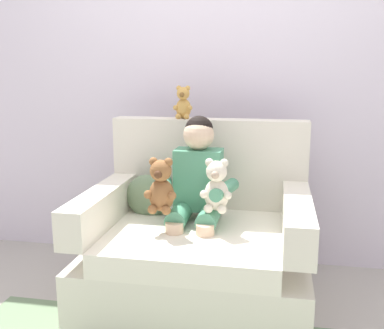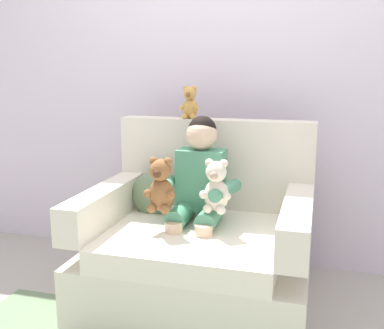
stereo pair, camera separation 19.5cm
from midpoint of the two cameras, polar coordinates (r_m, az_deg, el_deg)
The scene contains 8 objects.
ground_plane at distance 2.65m, azimuth -1.54°, elevation -17.29°, with size 8.00×8.00×0.00m, color #ADA89E.
back_wall at distance 3.05m, azimuth 1.39°, elevation 12.00°, with size 6.00×0.10×2.60m, color silver.
armchair at distance 2.55m, azimuth -1.37°, elevation -10.62°, with size 1.17×0.95×1.00m.
seated_child at distance 2.48m, azimuth -1.69°, elevation -2.56°, with size 0.45×0.39×0.82m.
plush_cream at distance 2.33m, azimuth 0.68°, elevation -2.85°, with size 0.16×0.13×0.28m.
plush_brown at distance 2.33m, azimuth -6.30°, elevation -2.83°, with size 0.17×0.14×0.29m.
plush_honey_on_backrest at distance 2.75m, azimuth -3.15°, elevation 7.65°, with size 0.12×0.10×0.20m.
throw_pillow at distance 2.68m, azimuth -7.65°, elevation -4.02°, with size 0.26×0.12×0.26m, color slate.
Camera 1 is at (0.41, -2.28, 1.29)m, focal length 42.60 mm.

